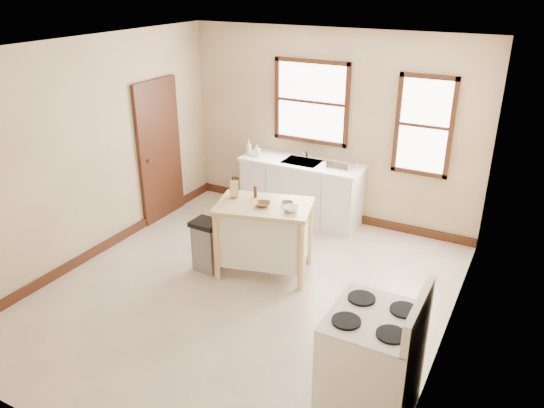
% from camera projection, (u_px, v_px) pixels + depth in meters
% --- Properties ---
extents(floor, '(5.00, 5.00, 0.00)m').
position_uv_depth(floor, '(244.00, 292.00, 6.28)').
color(floor, '#B6A391').
rests_on(floor, ground).
extents(ceiling, '(5.00, 5.00, 0.00)m').
position_uv_depth(ceiling, '(238.00, 49.00, 5.15)').
color(ceiling, white).
rests_on(ceiling, ground).
extents(wall_back, '(4.50, 0.04, 2.80)m').
position_uv_depth(wall_back, '(330.00, 128.00, 7.73)').
color(wall_back, beige).
rests_on(wall_back, ground).
extents(wall_left, '(0.04, 5.00, 2.80)m').
position_uv_depth(wall_left, '(89.00, 152.00, 6.68)').
color(wall_left, beige).
rests_on(wall_left, ground).
extents(wall_right, '(0.04, 5.00, 2.80)m').
position_uv_depth(wall_right, '(456.00, 225.00, 4.74)').
color(wall_right, beige).
rests_on(wall_right, ground).
extents(window_main, '(1.17, 0.06, 1.22)m').
position_uv_depth(window_main, '(311.00, 102.00, 7.71)').
color(window_main, black).
rests_on(window_main, wall_back).
extents(window_side, '(0.77, 0.06, 1.37)m').
position_uv_depth(window_side, '(424.00, 126.00, 7.06)').
color(window_side, black).
rests_on(window_side, wall_back).
extents(door_left, '(0.06, 0.90, 2.10)m').
position_uv_depth(door_left, '(160.00, 151.00, 7.86)').
color(door_left, black).
rests_on(door_left, ground).
extents(baseboard_back, '(4.50, 0.04, 0.12)m').
position_uv_depth(baseboard_back, '(325.00, 212.00, 8.25)').
color(baseboard_back, black).
rests_on(baseboard_back, ground).
extents(baseboard_left, '(0.04, 5.00, 0.12)m').
position_uv_depth(baseboard_left, '(104.00, 246.00, 7.21)').
color(baseboard_left, black).
rests_on(baseboard_left, ground).
extents(sink_counter, '(1.86, 0.62, 0.92)m').
position_uv_depth(sink_counter, '(301.00, 190.00, 8.00)').
color(sink_counter, silver).
rests_on(sink_counter, ground).
extents(faucet, '(0.03, 0.03, 0.22)m').
position_uv_depth(faucet, '(307.00, 151.00, 7.92)').
color(faucet, silver).
rests_on(faucet, sink_counter).
extents(soap_bottle_a, '(0.10, 0.10, 0.23)m').
position_uv_depth(soap_bottle_a, '(249.00, 148.00, 8.06)').
color(soap_bottle_a, '#B2B2B2').
rests_on(soap_bottle_a, sink_counter).
extents(soap_bottle_b, '(0.10, 0.10, 0.17)m').
position_uv_depth(soap_bottle_b, '(257.00, 150.00, 8.01)').
color(soap_bottle_b, '#B2B2B2').
rests_on(soap_bottle_b, sink_counter).
extents(dish_rack, '(0.43, 0.38, 0.09)m').
position_uv_depth(dish_rack, '(340.00, 164.00, 7.56)').
color(dish_rack, silver).
rests_on(dish_rack, sink_counter).
extents(kitchen_island, '(1.28, 0.99, 0.93)m').
position_uv_depth(kitchen_island, '(264.00, 239.00, 6.54)').
color(kitchen_island, tan).
rests_on(kitchen_island, ground).
extents(knife_block, '(0.14, 0.14, 0.20)m').
position_uv_depth(knife_block, '(234.00, 189.00, 6.53)').
color(knife_block, tan).
rests_on(knife_block, kitchen_island).
extents(pepper_grinder, '(0.06, 0.06, 0.15)m').
position_uv_depth(pepper_grinder, '(255.00, 192.00, 6.52)').
color(pepper_grinder, '#412011').
rests_on(pepper_grinder, kitchen_island).
extents(bowl_a, '(0.24, 0.24, 0.05)m').
position_uv_depth(bowl_a, '(263.00, 204.00, 6.30)').
color(bowl_a, brown).
rests_on(bowl_a, kitchen_island).
extents(bowl_b, '(0.20, 0.20, 0.04)m').
position_uv_depth(bowl_b, '(287.00, 203.00, 6.33)').
color(bowl_b, brown).
rests_on(bowl_b, kitchen_island).
extents(bowl_c, '(0.22, 0.22, 0.06)m').
position_uv_depth(bowl_c, '(291.00, 209.00, 6.16)').
color(bowl_c, white).
rests_on(bowl_c, kitchen_island).
extents(trash_bin, '(0.36, 0.31, 0.68)m').
position_uv_depth(trash_bin, '(207.00, 246.00, 6.64)').
color(trash_bin, gray).
rests_on(trash_bin, ground).
extents(gas_stove, '(0.78, 0.79, 1.24)m').
position_uv_depth(gas_stove, '(372.00, 352.00, 4.35)').
color(gas_stove, white).
rests_on(gas_stove, ground).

